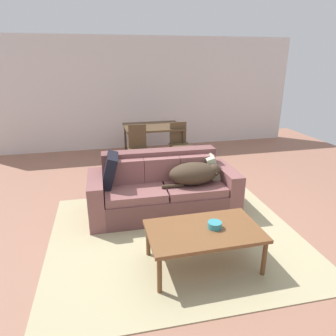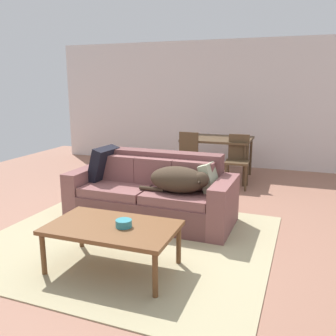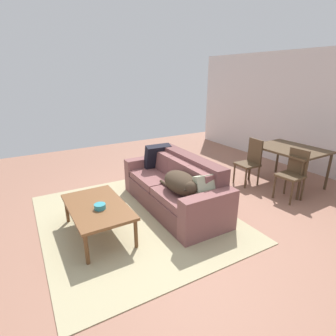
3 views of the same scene
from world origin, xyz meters
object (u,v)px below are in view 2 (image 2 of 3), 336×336
bowl_on_coffee_table (124,223)px  dining_chair_near_left (187,156)px  couch (152,195)px  coffee_table (112,230)px  dining_chair_near_right (238,158)px  throw_pillow_by_left_arm (103,164)px  dining_table (218,142)px  throw_pillow_by_right_arm (210,178)px  dog_on_left_cushion (179,180)px

bowl_on_coffee_table → dining_chair_near_left: 3.27m
couch → coffee_table: couch is taller
coffee_table → dining_chair_near_right: size_ratio=1.33×
couch → bowl_on_coffee_table: bearing=-77.5°
throw_pillow_by_left_arm → bowl_on_coffee_table: size_ratio=3.09×
bowl_on_coffee_table → dining_chair_near_left: dining_chair_near_left is taller
couch → dining_table: size_ratio=1.73×
couch → dining_table: 2.54m
throw_pillow_by_right_arm → couch: bearing=-177.2°
dog_on_left_cushion → dining_chair_near_right: 2.19m
dog_on_left_cushion → couch: bearing=158.9°
dining_table → dining_chair_near_right: bearing=-47.9°
throw_pillow_by_left_arm → throw_pillow_by_right_arm: size_ratio=1.30×
dining_chair_near_right → throw_pillow_by_right_arm: bearing=-94.2°
dog_on_left_cushion → throw_pillow_by_right_arm: size_ratio=2.40×
couch → dog_on_left_cushion: couch is taller
dining_table → coffee_table: bearing=-92.8°
couch → bowl_on_coffee_table: size_ratio=14.12×
couch → throw_pillow_by_right_arm: (0.77, 0.04, 0.29)m
dining_chair_near_left → dining_chair_near_right: bearing=10.1°
dining_chair_near_left → dining_table: bearing=58.9°
throw_pillow_by_left_arm → bowl_on_coffee_table: throw_pillow_by_left_arm is taller
dining_chair_near_left → coffee_table: bearing=-82.1°
dog_on_left_cushion → dining_chair_near_left: (-0.52, 2.05, -0.13)m
bowl_on_coffee_table → dining_chair_near_left: size_ratio=0.17×
bowl_on_coffee_table → dining_chair_near_right: (0.54, 3.35, 0.02)m
dog_on_left_cushion → dining_table: dog_on_left_cushion is taller
throw_pillow_by_right_arm → dining_chair_near_right: 1.94m
dog_on_left_cushion → dining_chair_near_left: size_ratio=0.94×
bowl_on_coffee_table → dining_chair_near_right: bearing=80.9°
coffee_table → bowl_on_coffee_table: size_ratio=7.98×
dog_on_left_cushion → dining_chair_near_left: bearing=105.8°
bowl_on_coffee_table → dining_chair_near_right: dining_chair_near_right is taller
dining_table → dining_chair_near_right: size_ratio=1.36×
throw_pillow_by_right_arm → dining_chair_near_left: size_ratio=0.39×
dog_on_left_cushion → dining_chair_near_right: bearing=81.5°
dog_on_left_cushion → coffee_table: 1.26m
couch → dining_chair_near_right: dining_chair_near_right is taller
throw_pillow_by_right_arm → coffee_table: size_ratio=0.30×
couch → throw_pillow_by_right_arm: bearing=4.1°
dining_table → throw_pillow_by_left_arm: bearing=-114.5°
couch → dining_table: couch is taller
bowl_on_coffee_table → dining_chair_near_right: 3.39m
coffee_table → bowl_on_coffee_table: 0.14m
throw_pillow_by_left_arm → dining_chair_near_left: 1.93m
couch → dining_table: (0.34, 2.49, 0.37)m
couch → dining_chair_near_right: size_ratio=2.36×
dog_on_left_cushion → throw_pillow_by_left_arm: size_ratio=1.84×
couch → dining_chair_near_right: (0.81, 1.97, 0.17)m
dog_on_left_cushion → throw_pillow_by_left_arm: (-1.20, 0.25, 0.05)m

